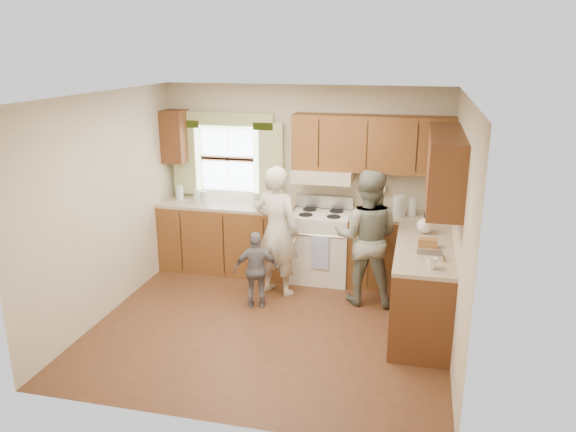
% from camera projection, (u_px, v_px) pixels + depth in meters
% --- Properties ---
extents(room, '(3.80, 3.80, 3.80)m').
position_uv_depth(room, '(270.00, 217.00, 5.87)').
color(room, '#4D2817').
rests_on(room, ground).
extents(kitchen_fixtures, '(3.80, 2.25, 2.15)m').
position_uv_depth(kitchen_fixtures, '(342.00, 228.00, 6.85)').
color(kitchen_fixtures, '#4E2510').
rests_on(kitchen_fixtures, ground).
extents(stove, '(0.76, 0.67, 1.07)m').
position_uv_depth(stove, '(321.00, 245.00, 7.36)').
color(stove, silver).
rests_on(stove, ground).
extents(woman_left, '(0.68, 0.55, 1.62)m').
position_uv_depth(woman_left, '(277.00, 231.00, 6.82)').
color(woman_left, beige).
rests_on(woman_left, ground).
extents(woman_right, '(0.79, 0.62, 1.62)m').
position_uv_depth(woman_right, '(367.00, 238.00, 6.58)').
color(woman_right, '#233C2F').
rests_on(woman_right, ground).
extents(child, '(0.58, 0.35, 0.92)m').
position_uv_depth(child, '(257.00, 270.00, 6.54)').
color(child, slate).
rests_on(child, ground).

